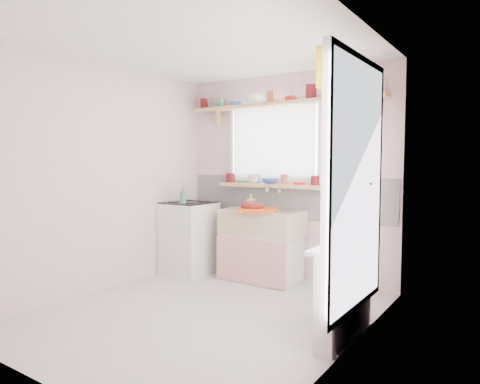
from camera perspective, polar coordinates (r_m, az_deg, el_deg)
The scene contains 19 objects.
room at distance 4.35m, azimuth 9.16°, elevation 3.23°, with size 3.20×3.20×3.20m.
sink_unit at distance 5.21m, azimuth 2.95°, elevation -6.98°, with size 0.95×0.65×1.11m.
cooker at distance 5.57m, azimuth -6.81°, elevation -6.00°, with size 0.58×0.58×0.93m.
radiator_ledge at distance 3.64m, azimuth 13.78°, elevation -12.49°, with size 0.22×0.95×0.78m.
windowsill at distance 5.29m, azimuth 4.02°, elevation 0.90°, with size 1.40×0.22×0.04m, color tan.
pine_shelf at distance 5.24m, azimuth 5.47°, elevation 11.60°, with size 2.52×0.24×0.04m, color tan.
shelf_crockery at distance 5.26m, azimuth 5.25°, elevation 12.39°, with size 2.47×0.11×0.12m.
sill_crockery at distance 5.29m, azimuth 3.87°, elevation 1.72°, with size 1.35×0.11×0.12m.
dish_tray at distance 4.95m, azimuth 2.40°, elevation -2.42°, with size 0.43×0.33×0.04m, color #E64D14.
colander at distance 4.99m, azimuth 1.67°, elevation -1.89°, with size 0.28×0.28×0.13m, color #5D1210.
jade_plant at distance 3.92m, azimuth 14.79°, elevation -1.28°, with size 0.54×0.47×0.60m, color #2D6026.
fruit_bowl at distance 3.80m, azimuth 13.92°, elevation -5.40°, with size 0.29×0.29×0.07m, color silver.
herb_pot at distance 3.16m, azimuth 11.92°, elevation -6.06°, with size 0.11×0.07×0.21m, color #2D6C2B.
soap_bottle_sink at distance 5.24m, azimuth 1.50°, elevation -1.28°, with size 0.08×0.09×0.19m, color #DCDB62.
sill_cup at distance 5.34m, azimuth 1.76°, elevation 1.72°, with size 0.13×0.13×0.11m, color beige.
sill_bowl at distance 5.21m, azimuth 4.03°, elevation 1.43°, with size 0.21×0.21×0.06m, color #2F489A.
shelf_vase at distance 4.81m, azimuth 15.69°, elevation 13.23°, with size 0.13×0.13×0.14m, color #A44332.
cooker_bottle at distance 5.27m, azimuth -7.60°, elevation -0.43°, with size 0.08×0.08×0.21m, color #3B7750.
fruit at distance 3.80m, azimuth 14.05°, elevation -4.50°, with size 0.20×0.14×0.10m.
Camera 1 is at (2.51, -3.08, 1.42)m, focal length 32.00 mm.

